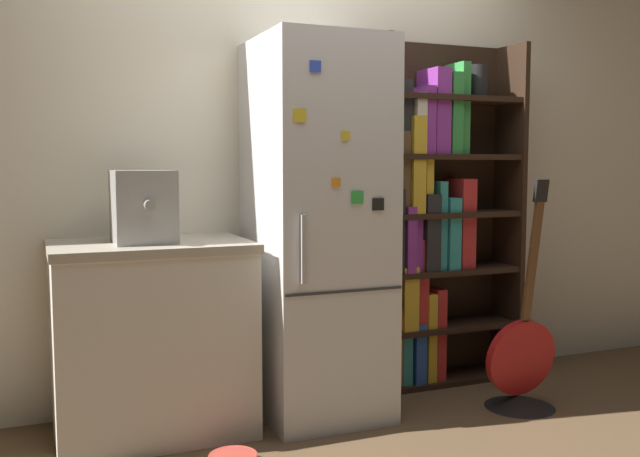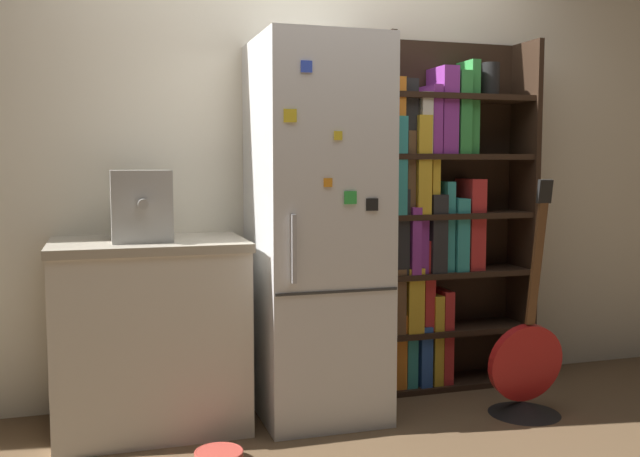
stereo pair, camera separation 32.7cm
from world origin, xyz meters
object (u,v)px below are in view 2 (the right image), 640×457
at_px(refrigerator, 316,229).
at_px(guitar, 525,380).
at_px(pet_bowl, 219,456).
at_px(bookshelf, 435,220).
at_px(espresso_machine, 141,206).

xyz_separation_m(refrigerator, guitar, (0.97, -0.35, -0.74)).
distance_m(guitar, pet_bowl, 1.54).
distance_m(refrigerator, pet_bowl, 1.15).
relative_size(guitar, pet_bowl, 5.70).
xyz_separation_m(refrigerator, pet_bowl, (-0.56, -0.47, -0.88)).
relative_size(bookshelf, pet_bowl, 9.35).
distance_m(espresso_machine, pet_bowl, 1.15).
relative_size(espresso_machine, guitar, 0.30).
distance_m(refrigerator, bookshelf, 0.77).
xyz_separation_m(espresso_machine, pet_bowl, (0.26, -0.49, -1.01)).
relative_size(bookshelf, guitar, 1.64).
bearing_deg(bookshelf, espresso_machine, -172.93).
distance_m(refrigerator, espresso_machine, 0.83).
bearing_deg(espresso_machine, bookshelf, 7.07).
relative_size(refrigerator, espresso_machine, 5.29).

